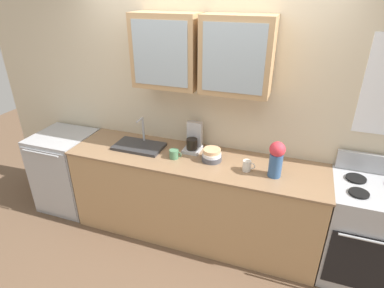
{
  "coord_description": "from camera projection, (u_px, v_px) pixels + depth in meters",
  "views": [
    {
      "loc": [
        0.88,
        -2.54,
        2.43
      ],
      "look_at": [
        -0.02,
        0.0,
        1.08
      ],
      "focal_mm": 29.55,
      "sensor_mm": 36.0,
      "label": 1
    }
  ],
  "objects": [
    {
      "name": "sink_faucet",
      "position": [
        139.0,
        145.0,
        3.28
      ],
      "size": [
        0.5,
        0.3,
        0.3
      ],
      "color": "#2D2D30",
      "rests_on": "counter"
    },
    {
      "name": "vase",
      "position": [
        276.0,
        158.0,
        2.71
      ],
      "size": [
        0.14,
        0.14,
        0.33
      ],
      "color": "#33598C",
      "rests_on": "counter"
    },
    {
      "name": "dishwasher",
      "position": [
        68.0,
        171.0,
        3.76
      ],
      "size": [
        0.62,
        0.65,
        0.93
      ],
      "color": "#ADAFB5",
      "rests_on": "ground_plane"
    },
    {
      "name": "bowl_stack",
      "position": [
        212.0,
        155.0,
        3.02
      ],
      "size": [
        0.19,
        0.19,
        0.12
      ],
      "color": "#4C4C54",
      "rests_on": "counter"
    },
    {
      "name": "cup_near_bowls",
      "position": [
        247.0,
        166.0,
        2.85
      ],
      "size": [
        0.11,
        0.08,
        0.1
      ],
      "color": "silver",
      "rests_on": "counter"
    },
    {
      "name": "cup_near_sink",
      "position": [
        174.0,
        154.0,
        3.06
      ],
      "size": [
        0.12,
        0.09,
        0.09
      ],
      "color": "#4C7F59",
      "rests_on": "counter"
    },
    {
      "name": "coffee_maker",
      "position": [
        193.0,
        140.0,
        3.2
      ],
      "size": [
        0.17,
        0.2,
        0.29
      ],
      "color": "#B7B7BC",
      "rests_on": "counter"
    },
    {
      "name": "ground_plane",
      "position": [
        194.0,
        231.0,
        3.49
      ],
      "size": [
        10.0,
        10.0,
        0.0
      ],
      "primitive_type": "plane",
      "color": "brown"
    },
    {
      "name": "back_wall_unit",
      "position": [
        206.0,
        101.0,
        3.16
      ],
      "size": [
        5.09,
        0.42,
        2.6
      ],
      "color": "beige",
      "rests_on": "ground_plane"
    },
    {
      "name": "stove_range",
      "position": [
        363.0,
        232.0,
        2.81
      ],
      "size": [
        0.66,
        0.66,
        1.11
      ],
      "color": "#ADAFB5",
      "rests_on": "ground_plane"
    },
    {
      "name": "counter",
      "position": [
        194.0,
        197.0,
        3.29
      ],
      "size": [
        2.54,
        0.66,
        0.93
      ],
      "color": "tan",
      "rests_on": "ground_plane"
    }
  ]
}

